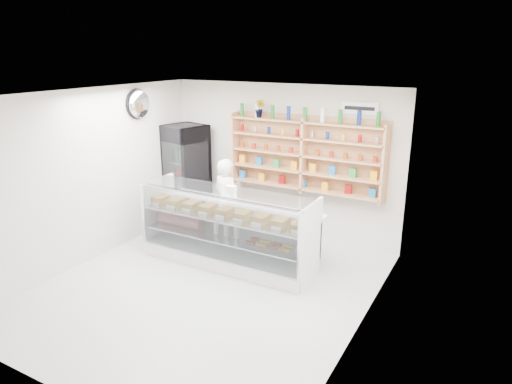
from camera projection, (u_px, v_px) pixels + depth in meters
The scene contains 8 objects.
room at pixel (204, 198), 6.31m from camera, with size 5.00×5.00×5.00m.
display_counter at pixel (229, 243), 7.43m from camera, with size 2.89×0.86×1.26m.
shop_worker at pixel (227, 202), 8.09m from camera, with size 0.57×0.37×1.57m, color white.
drinks_cooler at pixel (187, 175), 8.97m from camera, with size 0.85×0.84×1.99m.
wall_shelving at pixel (304, 155), 7.98m from camera, with size 2.84×0.28×1.33m.
potted_plant at pixel (260, 108), 8.16m from camera, with size 0.18×0.14×0.32m, color #1E6626.
security_mirror at pixel (139, 104), 8.00m from camera, with size 0.15×0.50×0.50m, color silver.
wall_sign at pixel (360, 108), 7.42m from camera, with size 0.62×0.03×0.20m, color white.
Camera 1 is at (3.53, -4.91, 3.35)m, focal length 32.00 mm.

